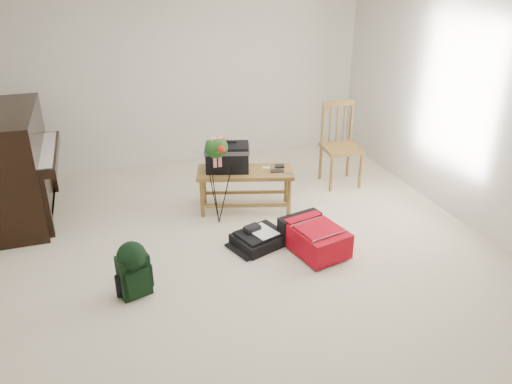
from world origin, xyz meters
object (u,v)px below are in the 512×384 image
object	(u,v)px
red_suitcase	(312,235)
green_backpack	(133,267)
bench	(233,163)
piano	(19,168)
black_duffel	(259,238)
flower_stand	(218,181)
dining_chair	(340,145)

from	to	relation	value
red_suitcase	green_backpack	distance (m)	1.83
bench	green_backpack	distance (m)	1.86
piano	black_duffel	distance (m)	2.81
red_suitcase	green_backpack	bearing A→B (deg)	174.40
bench	red_suitcase	xyz separation A→B (m)	(0.53, -1.08, -0.45)
piano	green_backpack	xyz separation A→B (m)	(1.03, -1.92, -0.31)
piano	bench	distance (m)	2.39
piano	red_suitcase	size ratio (longest dim) A/B	1.95
piano	flower_stand	distance (m)	2.24
dining_chair	green_backpack	distance (m)	3.27
bench	black_duffel	world-z (taller)	bench
red_suitcase	flower_stand	distance (m)	1.19
green_backpack	dining_chair	bearing A→B (deg)	14.34
piano	bench	size ratio (longest dim) A/B	1.27
bench	flower_stand	bearing A→B (deg)	-118.39
piano	black_duffel	bearing A→B (deg)	-31.90
bench	red_suitcase	size ratio (longest dim) A/B	1.54
black_duffel	green_backpack	bearing A→B (deg)	179.55
black_duffel	green_backpack	xyz separation A→B (m)	(-1.32, -0.46, 0.21)
bench	dining_chair	xyz separation A→B (m)	(1.53, 0.34, -0.08)
red_suitcase	flower_stand	size ratio (longest dim) A/B	0.73
flower_stand	piano	bearing A→B (deg)	160.17
red_suitcase	piano	bearing A→B (deg)	136.35
dining_chair	flower_stand	distance (m)	1.88
bench	black_duffel	xyz separation A→B (m)	(0.04, -0.85, -0.52)
dining_chair	red_suitcase	xyz separation A→B (m)	(-1.00, -1.42, -0.37)
bench	green_backpack	xyz separation A→B (m)	(-1.28, -1.31, -0.31)
flower_stand	black_duffel	bearing A→B (deg)	-61.75
black_duffel	piano	bearing A→B (deg)	128.25
piano	green_backpack	bearing A→B (deg)	-61.87
dining_chair	flower_stand	size ratio (longest dim) A/B	1.02
black_duffel	dining_chair	bearing A→B (deg)	18.55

